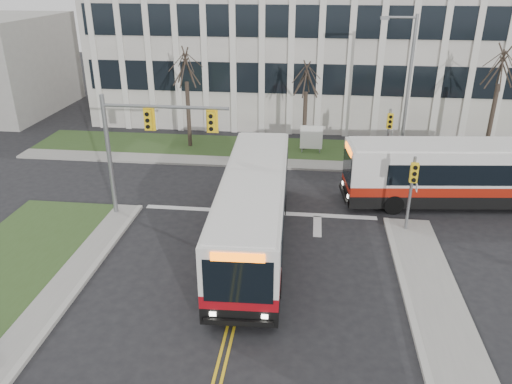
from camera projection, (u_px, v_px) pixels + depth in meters
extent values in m
plane|color=black|center=(235.00, 310.00, 18.40)|extent=(120.00, 120.00, 0.00)
cube|color=#9E9B93|center=(350.00, 167.00, 31.63)|extent=(44.00, 1.60, 0.14)
cube|color=#324B20|center=(347.00, 152.00, 34.18)|extent=(44.00, 5.00, 0.12)
cube|color=silver|center=(345.00, 40.00, 42.64)|extent=(40.00, 16.00, 12.00)
cylinder|color=slate|center=(109.00, 157.00, 24.44)|extent=(0.22, 0.22, 6.20)
cylinder|color=slate|center=(165.00, 107.00, 23.06)|extent=(6.00, 0.16, 0.16)
cube|color=yellow|center=(148.00, 120.00, 23.25)|extent=(0.34, 0.24, 0.92)
cube|color=yellow|center=(212.00, 122.00, 22.94)|extent=(0.34, 0.24, 0.92)
cylinder|color=slate|center=(410.00, 195.00, 23.22)|extent=(0.14, 0.14, 3.80)
cube|color=yellow|center=(414.00, 173.00, 22.55)|extent=(0.34, 0.24, 0.92)
cylinder|color=slate|center=(387.00, 139.00, 30.93)|extent=(0.14, 0.14, 3.80)
cube|color=yellow|center=(390.00, 121.00, 30.26)|extent=(0.34, 0.24, 0.92)
cylinder|color=slate|center=(407.00, 94.00, 30.36)|extent=(0.20, 0.20, 9.20)
cylinder|color=slate|center=(401.00, 17.00, 28.66)|extent=(1.80, 0.14, 0.14)
cube|color=slate|center=(385.00, 18.00, 28.77)|extent=(0.50, 0.25, 0.18)
cylinder|color=slate|center=(302.00, 147.00, 33.87)|extent=(0.08, 0.08, 1.00)
cylinder|color=slate|center=(320.00, 147.00, 33.74)|extent=(0.08, 0.08, 1.00)
cube|color=white|center=(311.00, 137.00, 33.52)|extent=(1.50, 0.12, 1.60)
cylinder|color=#42352B|center=(189.00, 115.00, 34.42)|extent=(0.28, 0.28, 4.62)
cylinder|color=#42352B|center=(305.00, 122.00, 33.86)|extent=(0.28, 0.28, 4.09)
cylinder|color=#42352B|center=(491.00, 122.00, 32.25)|extent=(0.28, 0.28, 4.95)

